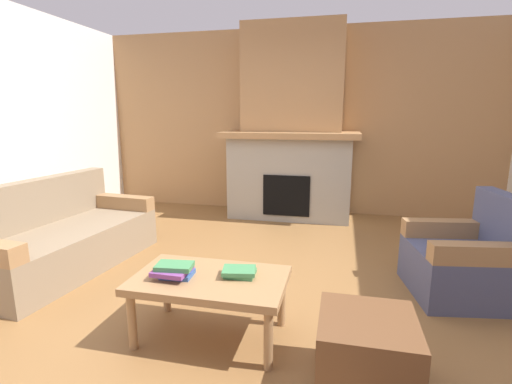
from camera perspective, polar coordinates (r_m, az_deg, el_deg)
ground at (r=3.15m, az=-1.66°, el=-16.01°), size 9.00×9.00×0.00m
wall_back_wood_panel at (r=5.74m, az=5.95°, el=10.55°), size 6.00×0.12×2.70m
fireplace at (r=5.38m, az=5.41°, el=8.49°), size 1.90×0.82×2.70m
couch at (r=4.11m, az=-27.71°, el=-6.37°), size 1.00×1.87×0.85m
armchair at (r=3.55m, az=29.59°, el=-9.18°), size 0.87×0.87×0.85m
coffee_table at (r=2.54m, az=-7.06°, el=-13.86°), size 1.00×0.60×0.43m
ottoman at (r=2.29m, az=16.51°, el=-22.44°), size 0.52×0.52×0.40m
book_stack_near_edge at (r=2.53m, az=-12.39°, el=-11.61°), size 0.25×0.21×0.09m
book_stack_center at (r=2.50m, az=-2.53°, el=-12.12°), size 0.24×0.20×0.05m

